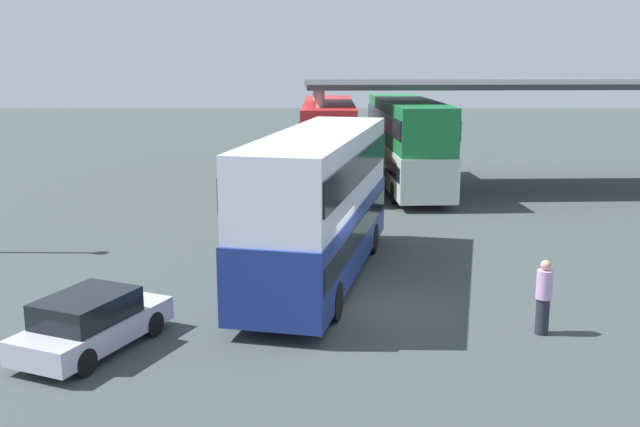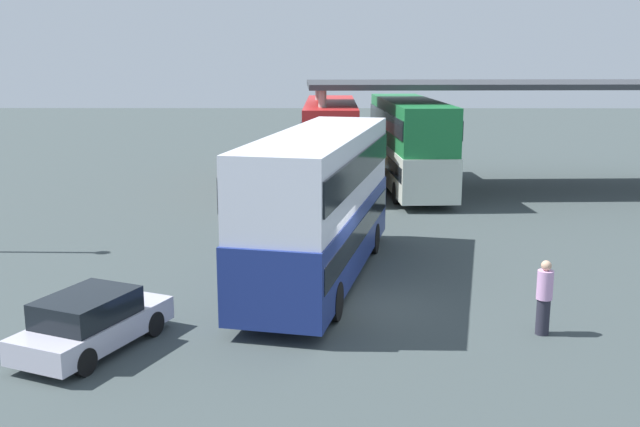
{
  "view_description": "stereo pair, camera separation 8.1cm",
  "coord_description": "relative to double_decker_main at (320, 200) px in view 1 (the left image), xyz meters",
  "views": [
    {
      "loc": [
        -0.87,
        -18.59,
        6.62
      ],
      "look_at": [
        -0.9,
        2.38,
        2.0
      ],
      "focal_mm": 41.36,
      "sensor_mm": 36.0,
      "label": 1
    },
    {
      "loc": [
        -0.79,
        -18.59,
        6.62
      ],
      "look_at": [
        -0.9,
        2.38,
        2.0
      ],
      "focal_mm": 41.36,
      "sensor_mm": 36.0,
      "label": 2
    }
  ],
  "objects": [
    {
      "name": "depot_canopy",
      "position": [
        9.44,
        14.74,
        2.5
      ],
      "size": [
        20.42,
        6.95,
        5.21
      ],
      "rotation": [
        0.0,
        0.0,
        0.04
      ],
      "color": "#33353A",
      "rests_on": "ground_plane"
    },
    {
      "name": "ground_plane",
      "position": [
        0.89,
        -2.39,
        -2.39
      ],
      "size": [
        140.0,
        140.0,
        0.0
      ],
      "primitive_type": "plane",
      "color": "#3A4444"
    },
    {
      "name": "parked_hatchback",
      "position": [
        -5.12,
        -5.36,
        -1.72
      ],
      "size": [
        3.04,
        4.19,
        1.35
      ],
      "rotation": [
        0.0,
        0.0,
        1.16
      ],
      "color": "#B4B2C2",
      "rests_on": "ground_plane"
    },
    {
      "name": "pedestrian_waiting",
      "position": [
        5.34,
        -4.34,
        -1.47
      ],
      "size": [
        0.38,
        0.38,
        1.83
      ],
      "rotation": [
        0.0,
        0.0,
        0.95
      ],
      "color": "#262633",
      "rests_on": "ground_plane"
    },
    {
      "name": "double_decker_near_canopy",
      "position": [
        0.44,
        15.47,
        -0.08
      ],
      "size": [
        2.62,
        11.27,
        4.2
      ],
      "rotation": [
        0.0,
        0.0,
        1.56
      ],
      "color": "orange",
      "rests_on": "ground_plane"
    },
    {
      "name": "double_decker_mid_row",
      "position": [
        4.26,
        14.56,
        -0.01
      ],
      "size": [
        3.18,
        11.19,
        4.35
      ],
      "rotation": [
        0.0,
        0.0,
        1.63
      ],
      "color": "silver",
      "rests_on": "ground_plane"
    },
    {
      "name": "double_decker_main",
      "position": [
        0.0,
        0.0,
        0.0
      ],
      "size": [
        4.66,
        10.82,
        4.37
      ],
      "rotation": [
        0.0,
        0.0,
        1.36
      ],
      "color": "navy",
      "rests_on": "ground_plane"
    }
  ]
}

